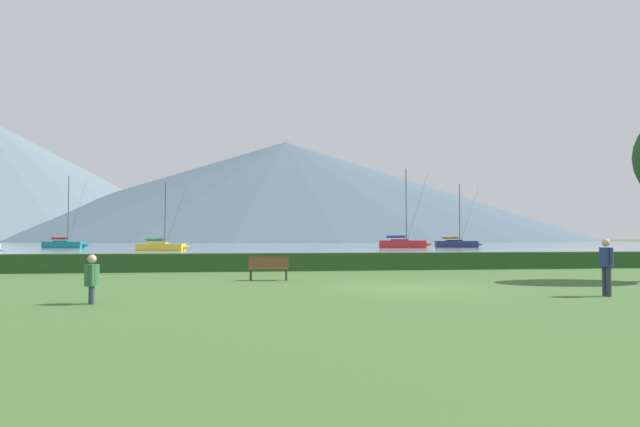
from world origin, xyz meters
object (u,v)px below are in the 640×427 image
sailboat_slip_3 (403,243)px  sailboat_slip_6 (162,246)px  park_bench_near_path (269,267)px  person_standing_walker (606,262)px  person_seated_viewer (92,277)px  sailboat_slip_4 (457,243)px  sailboat_slip_1 (65,244)px

sailboat_slip_3 → sailboat_slip_6: bearing=-140.6°
park_bench_near_path → person_standing_walker: size_ratio=0.96×
sailboat_slip_6 → park_bench_near_path: (9.68, -54.77, -0.04)m
person_seated_viewer → sailboat_slip_3: bearing=54.9°
person_standing_walker → sailboat_slip_4: bearing=69.0°
person_seated_viewer → park_bench_near_path: bearing=43.4°
person_seated_viewer → sailboat_slip_1: bearing=91.7°
sailboat_slip_1 → sailboat_slip_4: size_ratio=1.05×
sailboat_slip_1 → person_seated_viewer: bearing=-59.1°
sailboat_slip_1 → person_standing_walker: sailboat_slip_1 is taller
sailboat_slip_3 → person_standing_walker: bearing=-89.1°
sailboat_slip_4 → person_standing_walker: (-28.95, -82.50, 0.29)m
sailboat_slip_4 → sailboat_slip_6: size_ratio=1.28×
sailboat_slip_1 → person_seated_viewer: size_ratio=9.34×
sailboat_slip_1 → sailboat_slip_6: 28.98m
sailboat_slip_1 → sailboat_slip_6: (17.50, -23.10, -0.09)m
sailboat_slip_4 → person_seated_viewer: (-43.10, -82.23, -0.00)m
sailboat_slip_4 → person_standing_walker: size_ratio=6.72×
sailboat_slip_4 → sailboat_slip_6: 51.73m
sailboat_slip_3 → sailboat_slip_1: bearing=-171.5°
sailboat_slip_1 → person_standing_walker: 93.06m
person_standing_walker → park_bench_near_path: bearing=137.7°
sailboat_slip_3 → sailboat_slip_6: (-37.41, -17.87, -0.19)m
sailboat_slip_1 → person_standing_walker: size_ratio=7.08×
sailboat_slip_6 → park_bench_near_path: sailboat_slip_6 is taller
sailboat_slip_6 → park_bench_near_path: bearing=-68.0°
sailboat_slip_4 → park_bench_near_path: (-38.07, -74.67, -0.16)m
park_bench_near_path → person_standing_walker: 12.03m
sailboat_slip_3 → person_seated_viewer: sailboat_slip_3 is taller
person_seated_viewer → sailboat_slip_4: bearing=49.5°
person_seated_viewer → person_standing_walker: 14.16m
sailboat_slip_1 → person_standing_walker: (36.30, -85.69, 0.32)m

